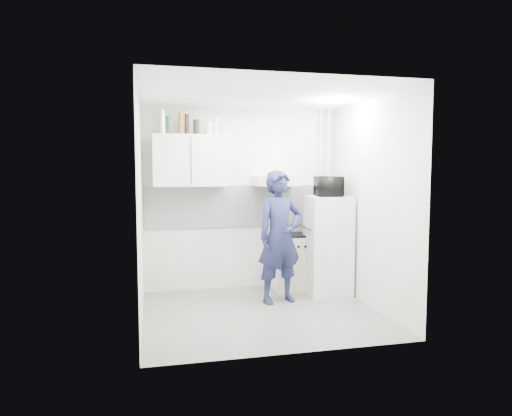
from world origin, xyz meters
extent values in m
plane|color=#606060|center=(0.00, 0.00, 0.00)|extent=(2.80, 2.80, 0.00)
plane|color=white|center=(0.00, 0.00, 2.60)|extent=(2.80, 2.80, 0.00)
plane|color=silver|center=(0.00, 1.25, 1.30)|extent=(2.80, 0.00, 2.80)
plane|color=silver|center=(-1.40, 0.00, 1.30)|extent=(0.00, 2.60, 2.60)
plane|color=silver|center=(1.40, 0.00, 1.30)|extent=(0.00, 2.60, 2.60)
imported|color=#1A1F40|center=(0.34, 0.41, 0.86)|extent=(0.71, 0.55, 1.72)
cube|color=beige|center=(0.66, 1.00, 0.39)|extent=(0.48, 0.48, 0.77)
cube|color=white|center=(1.10, 0.64, 0.68)|extent=(0.60, 0.60, 1.36)
cube|color=black|center=(0.66, 1.00, 0.79)|extent=(0.46, 0.46, 0.03)
cylinder|color=silver|center=(0.57, 1.08, 0.85)|extent=(0.19, 0.19, 0.10)
imported|color=black|center=(1.10, 0.64, 1.50)|extent=(0.54, 0.41, 0.27)
cylinder|color=silver|center=(-1.11, 1.07, 2.36)|extent=(0.08, 0.08, 0.33)
cylinder|color=#144C1E|center=(-1.03, 1.07, 2.32)|extent=(0.06, 0.06, 0.25)
cylinder|color=brown|center=(-0.86, 1.07, 2.35)|extent=(0.07, 0.07, 0.30)
cylinder|color=black|center=(-0.78, 1.07, 2.34)|extent=(0.06, 0.06, 0.28)
cylinder|color=black|center=(-0.66, 1.07, 2.30)|extent=(0.08, 0.08, 0.21)
cylinder|color=#B2B7BC|center=(-0.48, 1.07, 2.29)|extent=(0.09, 0.09, 0.18)
cylinder|color=#B2B7BC|center=(-0.39, 1.07, 2.32)|extent=(0.06, 0.06, 0.25)
cube|color=white|center=(-0.75, 1.07, 1.85)|extent=(1.00, 0.35, 0.70)
cube|color=beige|center=(0.45, 1.00, 1.57)|extent=(0.60, 0.50, 0.14)
cube|color=white|center=(0.00, 1.24, 1.20)|extent=(2.74, 0.03, 0.60)
cylinder|color=beige|center=(1.30, 1.17, 1.30)|extent=(0.05, 0.05, 2.60)
cylinder|color=beige|center=(1.18, 1.17, 1.30)|extent=(0.04, 0.04, 2.60)
cylinder|color=white|center=(1.00, 0.20, 2.57)|extent=(0.10, 0.10, 0.02)
camera|label=1|loc=(-1.28, -5.23, 1.74)|focal=32.00mm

